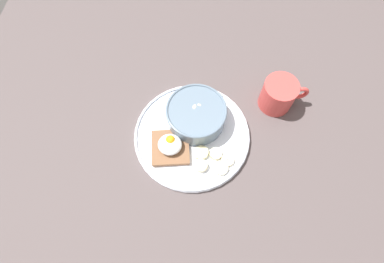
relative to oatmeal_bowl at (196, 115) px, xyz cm
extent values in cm
cube|color=#514646|center=(-0.53, -4.06, -4.79)|extent=(120.00, 120.00, 2.00)
cylinder|color=white|center=(-0.53, -4.06, -3.29)|extent=(27.35, 27.35, 1.00)
torus|color=white|center=(-0.53, -4.06, -2.49)|extent=(27.15, 27.15, 0.60)
cylinder|color=slate|center=(0.00, 0.00, -0.27)|extent=(13.84, 13.84, 5.04)
torus|color=slate|center=(0.00, 0.00, 2.25)|extent=(14.04, 14.04, 0.60)
cylinder|color=#D7B18C|center=(0.00, 0.00, -0.41)|extent=(12.44, 12.44, 4.36)
ellipsoid|color=#D7B18C|center=(0.00, 0.00, 1.57)|extent=(11.82, 11.82, 1.20)
ellipsoid|color=tan|center=(2.72, 1.33, 1.83)|extent=(1.42, 1.41, 0.52)
ellipsoid|color=#D3C08A|center=(0.88, -0.34, 1.88)|extent=(1.68, 1.56, 0.61)
ellipsoid|color=beige|center=(0.51, 1.40, 1.94)|extent=(1.87, 1.39, 0.73)
ellipsoid|color=beige|center=(-0.36, 0.82, 1.96)|extent=(1.51, 2.00, 0.77)
cube|color=brown|center=(-5.06, -8.03, -1.64)|extent=(9.85, 9.85, 0.30)
cube|color=#A8734F|center=(-5.06, -8.03, -2.16)|extent=(9.66, 9.66, 1.25)
ellipsoid|color=white|center=(-5.06, -8.03, -0.24)|extent=(5.44, 5.13, 2.59)
sphere|color=#F1A319|center=(-5.02, -7.26, 0.47)|extent=(2.25, 2.25, 2.25)
cylinder|color=beige|center=(2.05, -8.47, -2.24)|extent=(4.69, 4.66, 1.30)
cylinder|color=tan|center=(2.05, -8.47, -1.80)|extent=(0.84, 0.84, 0.20)
cylinder|color=#F6EAC4|center=(6.85, -11.60, -2.30)|extent=(4.09, 4.06, 1.05)
cylinder|color=#BFB698|center=(6.85, -11.60, -1.85)|extent=(0.73, 0.73, 0.15)
cylinder|color=#F4EDC0|center=(5.35, -8.40, -2.13)|extent=(3.18, 3.06, 1.51)
cylinder|color=#BEB995|center=(5.35, -8.40, -1.56)|extent=(0.56, 0.55, 0.19)
cylinder|color=beige|center=(2.40, -11.62, -2.08)|extent=(3.06, 2.90, 1.67)
cylinder|color=#BCAF8E|center=(2.40, -11.62, -1.50)|extent=(0.53, 0.52, 0.21)
cylinder|color=beige|center=(8.14, -9.55, -2.27)|extent=(3.48, 3.42, 1.18)
cylinder|color=tan|center=(8.14, -9.55, -1.82)|extent=(0.62, 0.61, 0.17)
cylinder|color=#DD4641|center=(18.93, 7.43, 0.16)|extent=(8.15, 8.15, 7.89)
cylinder|color=#352714|center=(18.93, 7.43, 3.16)|extent=(6.93, 6.93, 0.40)
torus|color=#DD4641|center=(23.94, 8.24, 0.55)|extent=(4.58, 1.70, 4.47)
camera|label=1|loc=(2.62, -31.98, 62.03)|focal=28.00mm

